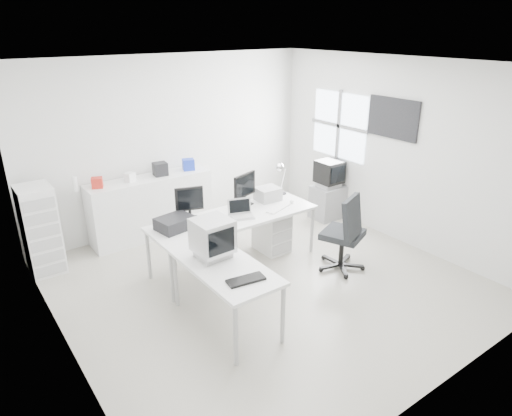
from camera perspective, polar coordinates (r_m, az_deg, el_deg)
floor at (r=6.21m, az=1.10°, el=-9.15°), size 5.00×5.00×0.01m
ceiling at (r=5.33m, az=1.33°, el=17.57°), size 5.00×5.00×0.01m
back_wall at (r=7.67m, az=-10.25°, el=8.01°), size 5.00×0.02×2.80m
left_wall at (r=4.65m, az=-24.19°, el=-2.98°), size 0.02×5.00×2.80m
right_wall at (r=7.34m, az=17.08°, el=6.75°), size 0.02×5.00×2.80m
window at (r=8.03m, az=10.33°, el=10.09°), size 0.02×1.20×1.10m
wall_picture at (r=7.26m, az=16.75°, el=10.70°), size 0.04×0.90×0.60m
main_desk at (r=6.46m, az=-2.66°, el=-4.07°), size 2.40×0.80×0.75m
side_desk at (r=5.25m, az=-3.78°, el=-10.76°), size 0.70×1.40×0.75m
drawer_pedestal at (r=6.90m, az=1.98°, el=-2.98°), size 0.40×0.50×0.60m
inkjet_printer at (r=5.97m, az=-10.09°, el=-1.86°), size 0.50×0.42×0.16m
lcd_monitor_small at (r=6.16m, az=-8.32°, el=0.59°), size 0.42×0.32×0.47m
lcd_monitor_large at (r=6.59m, az=-1.42°, el=2.24°), size 0.48×0.30×0.46m
laptop at (r=6.21m, az=-1.85°, el=-0.34°), size 0.39×0.39×0.20m
white_keyboard at (r=6.54m, az=2.76°, el=-0.04°), size 0.46×0.27×0.02m
white_mouse at (r=6.75m, az=4.49°, el=0.81°), size 0.06×0.06×0.06m
laser_printer at (r=6.84m, az=1.49°, el=1.78°), size 0.35×0.31×0.20m
desk_lamp at (r=7.06m, az=3.37°, el=3.41°), size 0.15×0.15×0.42m
crt_monitor at (r=5.14m, az=-5.45°, el=-3.76°), size 0.43×0.43×0.47m
black_keyboard at (r=4.76m, az=-1.28°, el=-8.96°), size 0.42×0.22×0.03m
office_chair at (r=6.37m, az=10.81°, el=-2.79°), size 0.88×0.88×1.16m
tv_cabinet at (r=8.15m, az=8.93°, el=0.75°), size 0.53×0.44×0.58m
crt_tv at (r=7.98m, az=9.14°, el=4.20°), size 0.50×0.48×0.45m
sideboard at (r=7.49m, az=-12.92°, el=0.14°), size 1.97×0.49×0.98m
clutter_box_a at (r=7.06m, az=-19.24°, el=3.00°), size 0.19×0.18×0.15m
clutter_box_b at (r=7.20m, az=-15.47°, el=3.76°), size 0.17×0.16×0.14m
clutter_box_c at (r=7.37m, az=-11.89°, el=4.78°), size 0.23×0.21×0.21m
clutter_box_d at (r=7.58m, az=-8.45°, el=5.40°), size 0.22×0.21×0.18m
clutter_bottle at (r=7.01m, az=-21.69°, el=2.83°), size 0.07×0.07×0.22m
filing_cabinet at (r=6.85m, az=-25.33°, el=-2.48°), size 0.43×0.52×1.24m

